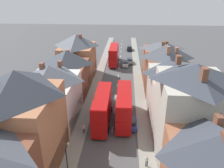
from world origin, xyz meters
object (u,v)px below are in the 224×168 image
car_parked_left_b (129,48)px  car_parked_right_a (130,61)px  double_decker_bus_lead (102,107)px  double_decker_bus_far_approaching (124,105)px  car_near_blue (131,123)px  street_lamp (68,164)px  car_mid_white (125,63)px  car_parked_left_a (112,51)px  double_decker_bus_mid_street (114,55)px  car_mid_black (97,112)px  pedestrian_near_right (147,160)px  pedestrian_mid_left (84,128)px

car_parked_left_b → car_parked_right_a: bearing=-90.0°
double_decker_bus_lead → car_parked_right_a: bearing=81.3°
double_decker_bus_far_approaching → car_near_blue: (1.31, -2.19, -2.02)m
double_decker_bus_lead → street_lamp: (-2.44, -13.44, 0.43)m
car_parked_right_a → car_mid_white: 2.94m
car_mid_white → car_parked_left_b: bearing=85.9°
car_parked_left_a → double_decker_bus_mid_street: bearing=-83.9°
car_parked_right_a → car_near_blue: bearing=-90.0°
double_decker_bus_far_approaching → car_mid_black: bearing=170.4°
double_decker_bus_far_approaching → pedestrian_near_right: bearing=-74.1°
car_near_blue → pedestrian_near_right: pedestrian_near_right is taller
car_mid_black → car_parked_left_b: bearing=82.3°
double_decker_bus_lead → pedestrian_near_right: 12.17m
car_parked_left_b → pedestrian_near_right: 57.75m
double_decker_bus_mid_street → car_mid_white: 4.76m
car_parked_right_a → car_mid_white: (-1.30, -2.64, 0.02)m
double_decker_bus_far_approaching → street_lamp: street_lamp is taller
double_decker_bus_far_approaching → car_near_blue: bearing=-59.1°
double_decker_bus_lead → double_decker_bus_far_approaching: 3.74m
car_parked_right_a → double_decker_bus_far_approaching: bearing=-92.4°
car_parked_left_b → car_parked_left_a: bearing=-149.0°
double_decker_bus_mid_street → car_mid_white: double_decker_bus_mid_street is taller
car_parked_left_a → car_parked_right_a: size_ratio=1.03×
double_decker_bus_lead → car_parked_left_b: (4.91, 47.75, -1.97)m
double_decker_bus_lead → street_lamp: 13.66m
double_decker_bus_mid_street → pedestrian_mid_left: 35.71m
double_decker_bus_lead → car_mid_white: bearing=83.0°
pedestrian_near_right → car_near_blue: bearing=101.7°
double_decker_bus_lead → car_mid_white: double_decker_bus_lead is taller
car_mid_white → double_decker_bus_mid_street: bearing=146.3°
car_near_blue → car_parked_right_a: car_parked_right_a is taller
car_near_blue → double_decker_bus_lead: bearing=166.3°
car_parked_right_a → car_mid_black: bearing=-101.5°
double_decker_bus_lead → double_decker_bus_mid_street: (0.00, 31.99, 0.00)m
car_near_blue → car_parked_left_b: bearing=90.0°
car_parked_left_b → pedestrian_near_right: size_ratio=2.68×
car_parked_right_a → pedestrian_mid_left: pedestrian_mid_left is taller
double_decker_bus_mid_street → car_mid_black: size_ratio=2.43×
car_parked_left_a → car_mid_black: size_ratio=0.90×
pedestrian_near_right → car_mid_white: bearing=94.5°
car_mid_black → pedestrian_mid_left: 5.56m
double_decker_bus_far_approaching → car_parked_left_a: double_decker_bus_far_approaching is taller
car_mid_white → street_lamp: bearing=-98.0°
car_near_blue → car_mid_white: size_ratio=0.98×
double_decker_bus_mid_street → street_lamp: (-2.44, -45.43, 0.43)m
car_parked_right_a → double_decker_bus_lead: bearing=-98.7°
car_parked_left_a → pedestrian_near_right: size_ratio=2.48×
car_parked_left_a → car_mid_black: bearing=-90.0°
double_decker_bus_far_approaching → car_near_blue: double_decker_bus_far_approaching is taller
car_parked_left_a → car_near_blue: bearing=-82.2°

